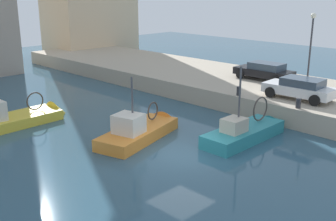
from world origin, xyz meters
The scene contains 10 objects.
water_surface centered at (0.00, 0.00, 0.00)m, with size 80.00×80.00×0.00m, color #2D5166.
quay_wall centered at (11.50, 0.00, 0.60)m, with size 9.00×56.00×1.20m, color #ADA08C.
fishing_boat_yellow centered at (-3.32, 9.78, 0.13)m, with size 6.31×2.34×4.27m.
fishing_boat_orange centered at (0.31, 3.12, 0.13)m, with size 6.24×3.28×4.28m.
fishing_boat_teal centered at (4.06, -0.97, 0.09)m, with size 5.97×1.97×4.74m.
parked_car_white centered at (9.21, -1.06, 1.87)m, with size 2.05×4.18×1.28m.
parked_car_black centered at (12.37, 3.35, 1.86)m, with size 1.94×4.27×1.26m.
mooring_bollard_south centered at (7.35, -2.00, 1.48)m, with size 0.28×0.28×0.55m, color #2D2D33.
mooring_bollard_mid centered at (7.35, 2.00, 1.48)m, with size 0.28×0.28×0.55m, color #2D2D33.
quay_streetlamp centered at (13.00, 0.35, 4.45)m, with size 0.36×0.36×4.83m.
Camera 1 is at (-13.32, -12.35, 7.64)m, focal length 44.06 mm.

